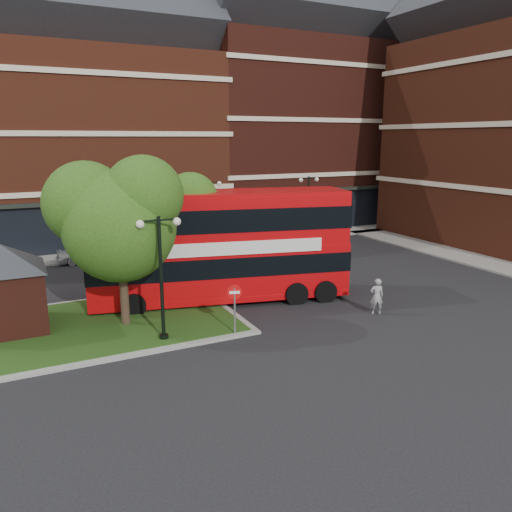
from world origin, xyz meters
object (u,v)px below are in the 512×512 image
bus (220,239)px  woman (377,296)px  car_silver (87,252)px  car_white (301,232)px

bus → woman: 7.81m
car_silver → bus: bearing=-156.1°
woman → car_silver: bearing=-33.2°
car_white → car_silver: bearing=92.3°
woman → car_white: size_ratio=0.35×
bus → woman: size_ratio=7.55×
woman → car_silver: woman is taller
bus → car_white: 15.33m
woman → bus: bearing=-17.8°
woman → car_white: (5.32, 15.46, -0.06)m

